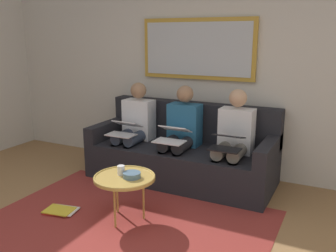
{
  "coord_description": "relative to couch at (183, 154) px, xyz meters",
  "views": [
    {
      "loc": [
        -1.74,
        1.78,
        1.71
      ],
      "look_at": [
        0.0,
        -1.7,
        0.75
      ],
      "focal_mm": 39.29,
      "sensor_mm": 36.0,
      "label": 1
    }
  ],
  "objects": [
    {
      "name": "bowl",
      "position": [
        -0.02,
        1.21,
        0.15
      ],
      "size": [
        0.16,
        0.16,
        0.05
      ],
      "primitive_type": "cylinder",
      "color": "slate",
      "rests_on": "coffee_table"
    },
    {
      "name": "person_right",
      "position": [
        0.64,
        0.07,
        0.3
      ],
      "size": [
        0.38,
        0.58,
        1.14
      ],
      "color": "silver",
      "rests_on": "couch"
    },
    {
      "name": "framed_mirror",
      "position": [
        0.0,
        -0.39,
        1.24
      ],
      "size": [
        1.47,
        0.05,
        0.74
      ],
      "color": "#B7892D"
    },
    {
      "name": "person_left",
      "position": [
        -0.64,
        0.07,
        0.3
      ],
      "size": [
        0.38,
        0.58,
        1.14
      ],
      "color": "silver",
      "rests_on": "couch"
    },
    {
      "name": "couch",
      "position": [
        0.0,
        0.0,
        0.0
      ],
      "size": [
        2.2,
        0.9,
        0.9
      ],
      "color": "black",
      "rests_on": "ground_plane"
    },
    {
      "name": "coffee_table",
      "position": [
        0.05,
        1.22,
        0.11
      ],
      "size": [
        0.58,
        0.58,
        0.45
      ],
      "color": "tan",
      "rests_on": "ground_plane"
    },
    {
      "name": "magazine_stack",
      "position": [
        0.71,
        1.39,
        -0.29
      ],
      "size": [
        0.35,
        0.28,
        0.03
      ],
      "color": "red",
      "rests_on": "ground_plane"
    },
    {
      "name": "laptop_black",
      "position": [
        -0.64,
        0.32,
        0.32
      ],
      "size": [
        0.32,
        0.34,
        0.15
      ],
      "color": "black"
    },
    {
      "name": "person_middle",
      "position": [
        0.0,
        0.07,
        0.3
      ],
      "size": [
        0.38,
        0.58,
        1.14
      ],
      "color": "#235B84",
      "rests_on": "couch"
    },
    {
      "name": "laptop_white",
      "position": [
        0.0,
        0.3,
        0.32
      ],
      "size": [
        0.34,
        0.37,
        0.16
      ],
      "color": "white"
    },
    {
      "name": "cup",
      "position": [
        0.11,
        1.19,
        0.17
      ],
      "size": [
        0.07,
        0.07,
        0.09
      ],
      "primitive_type": "cylinder",
      "color": "silver",
      "rests_on": "coffee_table"
    },
    {
      "name": "laptop_silver",
      "position": [
        0.64,
        0.31,
        0.31
      ],
      "size": [
        0.34,
        0.35,
        0.16
      ],
      "color": "silver"
    },
    {
      "name": "wall_rear",
      "position": [
        0.0,
        -0.48,
        0.99
      ],
      "size": [
        6.0,
        0.12,
        2.6
      ],
      "primitive_type": "cube",
      "color": "beige",
      "rests_on": "ground_plane"
    },
    {
      "name": "area_rug",
      "position": [
        0.0,
        1.27,
        -0.31
      ],
      "size": [
        2.6,
        1.8,
        0.01
      ],
      "primitive_type": "cube",
      "color": "maroon",
      "rests_on": "ground_plane"
    }
  ]
}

